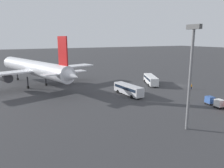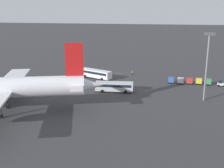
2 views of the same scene
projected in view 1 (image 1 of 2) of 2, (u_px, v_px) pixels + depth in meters
ground_plane at (181, 85)px, 76.45m from camera, size 600.00×600.00×0.00m
airplane at (34, 68)px, 73.62m from camera, size 50.77×44.21×16.77m
shuttle_bus_near at (151, 79)px, 78.00m from camera, size 12.36×7.83×3.05m
shuttle_bus_far at (128, 89)px, 63.09m from camera, size 11.44×3.59×3.07m
worker_person at (191, 87)px, 70.63m from camera, size 0.38×0.38×1.74m
cargo_cart_white at (219, 103)px, 51.47m from camera, size 2.23×1.97×2.06m
cargo_cart_blue at (210, 100)px, 54.21m from camera, size 2.23×1.97×2.06m
light_pole at (191, 68)px, 37.48m from camera, size 2.80×0.70×18.49m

